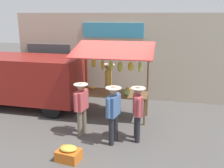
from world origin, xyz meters
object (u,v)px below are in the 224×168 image
object	(u,v)px
produce_crate_near	(69,154)
parked_van	(19,77)
shopper_in_striped_shirt	(81,105)
shopper_with_shopping_bag	(138,110)
market_stall	(114,73)
shopper_with_ponytail	(113,110)
vendor_with_sunhat	(108,82)

from	to	relation	value
produce_crate_near	parked_van	bearing A→B (deg)	-45.61
shopper_in_striped_shirt	shopper_with_shopping_bag	distance (m)	1.58
parked_van	shopper_in_striped_shirt	bearing A→B (deg)	150.29
market_stall	parked_van	bearing A→B (deg)	-6.19
shopper_with_ponytail	produce_crate_near	world-z (taller)	shopper_with_ponytail
shopper_with_ponytail	parked_van	world-z (taller)	parked_van
shopper_with_shopping_bag	parked_van	xyz separation A→B (m)	(4.58, -1.84, 0.23)
vendor_with_sunhat	shopper_in_striped_shirt	distance (m)	2.16
shopper_with_shopping_bag	parked_van	bearing A→B (deg)	55.55
vendor_with_sunhat	produce_crate_near	size ratio (longest dim) A/B	2.84
parked_van	market_stall	bearing A→B (deg)	175.43
market_stall	shopper_in_striped_shirt	size ratio (longest dim) A/B	1.63
shopper_in_striped_shirt	parked_van	bearing A→B (deg)	69.17
market_stall	vendor_with_sunhat	bearing A→B (deg)	-63.08
shopper_in_striped_shirt	shopper_with_shopping_bag	bearing A→B (deg)	-80.15
market_stall	produce_crate_near	xyz separation A→B (m)	(0.54, 2.78, -1.37)
market_stall	produce_crate_near	world-z (taller)	market_stall
market_stall	shopper_with_shopping_bag	distance (m)	1.83
produce_crate_near	vendor_with_sunhat	bearing A→B (deg)	-93.05
shopper_with_ponytail	shopper_in_striped_shirt	world-z (taller)	shopper_with_ponytail
shopper_with_ponytail	vendor_with_sunhat	bearing A→B (deg)	28.46
shopper_with_ponytail	shopper_in_striped_shirt	bearing A→B (deg)	85.77
shopper_with_ponytail	produce_crate_near	bearing A→B (deg)	153.61
vendor_with_sunhat	shopper_with_ponytail	distance (m)	2.53
vendor_with_sunhat	produce_crate_near	world-z (taller)	vendor_with_sunhat
shopper_in_striped_shirt	parked_van	xyz separation A→B (m)	(3.00, -1.83, 0.23)
market_stall	produce_crate_near	distance (m)	3.15
vendor_with_sunhat	shopper_with_shopping_bag	distance (m)	2.51
market_stall	parked_van	xyz separation A→B (m)	(3.66, -0.40, -0.42)
shopper_with_ponytail	produce_crate_near	distance (m)	1.56
market_stall	shopper_with_shopping_bag	xyz separation A→B (m)	(-0.92, 1.45, -0.65)
market_stall	shopper_with_ponytail	xyz separation A→B (m)	(-0.32, 1.73, -0.61)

